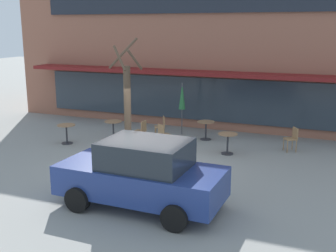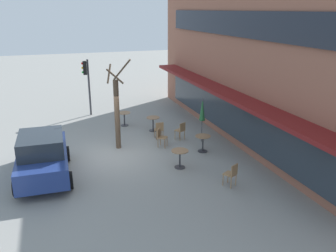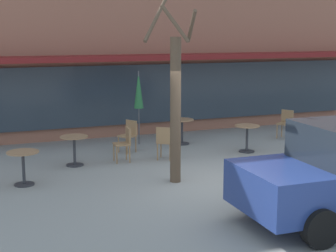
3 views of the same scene
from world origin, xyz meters
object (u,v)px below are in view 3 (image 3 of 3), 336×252
patio_umbrella_green_folded (139,90)px  cafe_chair_2 (165,140)px  cafe_table_streetside (23,162)px  cafe_table_mid_patio (74,146)px  cafe_chair_1 (129,134)px  cafe_table_near_wall (247,134)px  cafe_table_by_tree (182,127)px  street_tree (175,102)px  cafe_chair_3 (124,142)px  cafe_chair_0 (286,122)px

patio_umbrella_green_folded → cafe_chair_2: bearing=-89.5°
cafe_table_streetside → cafe_table_mid_patio: 1.87m
cafe_chair_1 → cafe_table_mid_patio: bearing=-151.4°
cafe_table_near_wall → cafe_table_by_tree: bearing=129.2°
cafe_table_streetside → cafe_table_by_tree: (4.88, 2.61, 0.00)m
cafe_table_by_tree → cafe_chair_2: cafe_chair_2 is taller
patio_umbrella_green_folded → street_tree: size_ratio=0.53×
cafe_chair_2 → cafe_chair_3: bearing=167.6°
cafe_chair_1 → cafe_chair_2: (0.60, -1.23, 0.00)m
cafe_table_mid_patio → cafe_chair_3: (1.29, -0.06, 0.01)m
patio_umbrella_green_folded → street_tree: street_tree is taller
street_tree → patio_umbrella_green_folded: bearing=83.2°
cafe_table_mid_patio → cafe_chair_0: cafe_chair_0 is taller
cafe_table_streetside → cafe_table_mid_patio: size_ratio=1.00×
cafe_table_streetside → cafe_chair_2: cafe_chair_2 is taller
cafe_chair_0 → cafe_table_near_wall: bearing=-149.7°
cafe_chair_2 → cafe_chair_3: 1.06m
cafe_table_near_wall → cafe_chair_1: (-3.09, 1.20, 0.01)m
cafe_table_near_wall → cafe_chair_2: size_ratio=0.85×
cafe_table_by_tree → cafe_chair_3: (-2.22, -1.40, 0.01)m
cafe_table_by_tree → cafe_chair_0: (3.42, -0.36, 0.01)m
cafe_table_streetside → patio_umbrella_green_folded: patio_umbrella_green_folded is taller
cafe_table_mid_patio → cafe_chair_2: size_ratio=0.85×
cafe_table_near_wall → cafe_chair_3: size_ratio=0.85×
cafe_table_by_tree → cafe_chair_2: (-1.18, -1.63, 0.01)m
cafe_table_by_tree → cafe_chair_1: cafe_chair_1 is taller
cafe_chair_2 → cafe_table_mid_patio: bearing=173.0°
cafe_table_mid_patio → patio_umbrella_green_folded: bearing=38.1°
cafe_table_by_tree → cafe_chair_0: size_ratio=0.85×
cafe_table_mid_patio → cafe_chair_1: cafe_chair_1 is taller
cafe_table_streetside → patio_umbrella_green_folded: (3.68, 3.07, 1.11)m
cafe_chair_0 → cafe_chair_3: size_ratio=1.00×
cafe_chair_3 → cafe_table_near_wall: bearing=-3.3°
cafe_table_mid_patio → cafe_chair_3: size_ratio=0.85×
cafe_table_mid_patio → patio_umbrella_green_folded: 3.13m
cafe_table_mid_patio → patio_umbrella_green_folded: patio_umbrella_green_folded is taller
cafe_chair_1 → cafe_chair_3: (-0.43, -1.00, 0.00)m
street_tree → cafe_chair_1: bearing=91.9°
cafe_table_streetside → cafe_table_by_tree: 5.54m
cafe_chair_2 → cafe_chair_1: bearing=116.1°
cafe_table_mid_patio → cafe_chair_0: bearing=8.0°
patio_umbrella_green_folded → cafe_chair_3: size_ratio=2.47×
street_tree → cafe_chair_0: bearing=32.1°
cafe_chair_3 → street_tree: street_tree is taller
cafe_table_near_wall → cafe_chair_1: bearing=158.8°
cafe_table_near_wall → cafe_table_streetside: 6.27m
cafe_table_near_wall → cafe_table_by_tree: 2.06m
cafe_table_streetside → cafe_chair_1: cafe_chair_1 is taller
cafe_table_mid_patio → cafe_chair_2: bearing=-7.0°
cafe_table_near_wall → patio_umbrella_green_folded: size_ratio=0.35×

